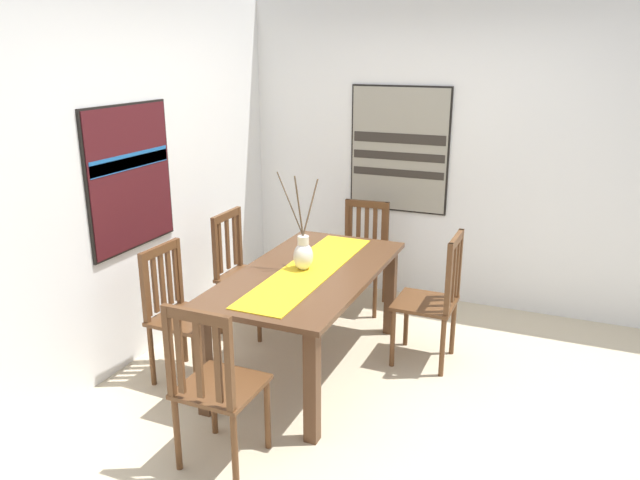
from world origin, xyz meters
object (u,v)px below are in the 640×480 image
at_px(chair_1, 179,311).
at_px(centerpiece_vase, 303,253).
at_px(dining_table, 309,286).
at_px(chair_3, 363,252).
at_px(chair_0, 243,271).
at_px(painting_on_back_wall, 130,177).
at_px(chair_4, 215,385).
at_px(painting_on_side_wall, 399,150).
at_px(chair_2, 433,299).

bearing_deg(chair_1, centerpiece_vase, -58.30).
height_order(dining_table, chair_3, chair_3).
relative_size(chair_0, painting_on_back_wall, 0.96).
xyz_separation_m(chair_4, painting_on_side_wall, (2.82, -0.18, 0.85)).
bearing_deg(chair_3, chair_1, 156.39).
xyz_separation_m(chair_0, painting_on_back_wall, (-0.68, 0.47, 0.86)).
distance_m(chair_0, painting_on_side_wall, 1.76).
bearing_deg(chair_3, painting_on_side_wall, -24.21).
bearing_deg(painting_on_back_wall, painting_on_side_wall, -35.90).
bearing_deg(chair_0, painting_on_side_wall, -36.63).
bearing_deg(chair_2, chair_0, 90.97).
bearing_deg(chair_1, chair_3, -23.61).
xyz_separation_m(dining_table, painting_on_back_wall, (-0.27, 1.24, 0.72)).
xyz_separation_m(chair_1, chair_3, (1.69, -0.74, -0.01)).
relative_size(dining_table, chair_2, 1.75).
height_order(centerpiece_vase, painting_on_back_wall, painting_on_back_wall).
distance_m(chair_0, chair_1, 0.86).
xyz_separation_m(dining_table, chair_4, (-1.18, 0.03, -0.14)).
height_order(chair_1, painting_on_side_wall, painting_on_side_wall).
bearing_deg(chair_0, chair_2, -89.03).
height_order(chair_0, painting_on_side_wall, painting_on_side_wall).
relative_size(dining_table, chair_1, 1.81).
height_order(chair_2, chair_4, same).
bearing_deg(centerpiece_vase, chair_1, 121.70).
bearing_deg(painting_on_side_wall, chair_0, 143.37).
distance_m(centerpiece_vase, chair_0, 0.91).
relative_size(centerpiece_vase, painting_on_back_wall, 0.66).
bearing_deg(chair_0, centerpiece_vase, -119.58).
distance_m(chair_3, painting_on_side_wall, 0.97).
bearing_deg(dining_table, chair_4, 178.73).
bearing_deg(painting_on_side_wall, centerpiece_vase, 173.33).
bearing_deg(chair_4, chair_3, 0.14).
relative_size(chair_0, chair_3, 1.04).
bearing_deg(dining_table, chair_1, 120.42).
relative_size(centerpiece_vase, chair_1, 0.71).
height_order(chair_1, chair_2, chair_2).
xyz_separation_m(dining_table, chair_0, (0.41, 0.77, -0.14)).
bearing_deg(chair_0, chair_1, 179.77).
distance_m(chair_1, chair_3, 1.84).
distance_m(chair_3, chair_4, 2.41).
bearing_deg(centerpiece_vase, dining_table, -87.36).
distance_m(chair_2, chair_4, 1.80).
relative_size(chair_4, painting_on_back_wall, 0.97).
bearing_deg(chair_2, painting_on_back_wall, 109.38).
bearing_deg(painting_on_back_wall, chair_3, -38.59).
height_order(chair_0, chair_4, chair_4).
bearing_deg(chair_4, dining_table, -1.27).
xyz_separation_m(chair_4, painting_on_back_wall, (0.90, 1.21, 0.85)).
relative_size(centerpiece_vase, painting_on_side_wall, 0.60).
bearing_deg(dining_table, centerpiece_vase, 92.64).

